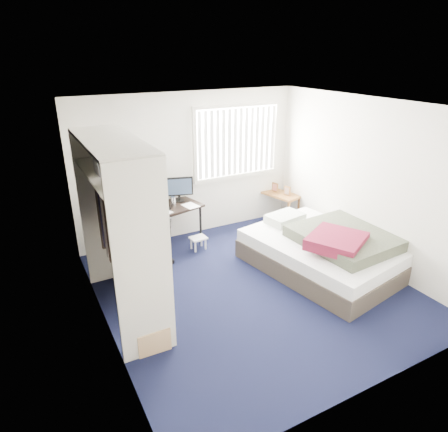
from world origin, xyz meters
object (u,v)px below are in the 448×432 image
Objects in this scene: nightstand at (279,196)px; bed at (326,250)px; desk at (156,207)px; office_chair at (152,235)px.

nightstand reaches higher than bed.
nightstand is at bearing 2.11° from desk.
nightstand is 1.97m from bed.
bed is (-0.48, -1.90, -0.18)m from nightstand.
office_chair is at bearing 149.50° from bed.
desk is at bearing 138.51° from bed.
office_chair is 2.82m from nightstand.
desk is 0.58m from office_chair.
office_chair is 0.53× the size of bed.
desk reaches higher than nightstand.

